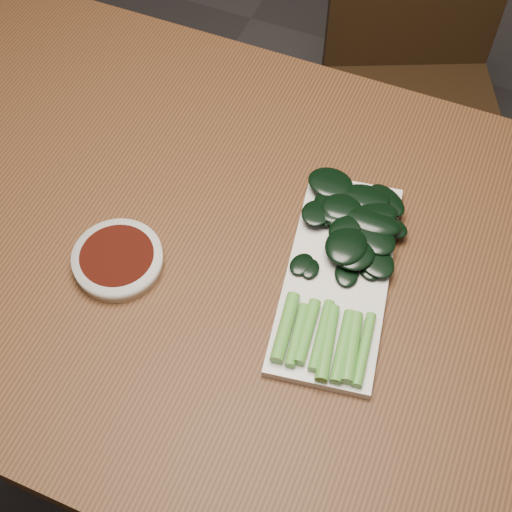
% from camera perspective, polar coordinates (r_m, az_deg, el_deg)
% --- Properties ---
extents(ground, '(6.00, 6.00, 0.00)m').
position_cam_1_polar(ground, '(1.68, -0.72, -13.74)').
color(ground, '#322F2F').
rests_on(ground, ground).
extents(table, '(1.40, 0.80, 0.75)m').
position_cam_1_polar(table, '(1.07, -1.11, -1.62)').
color(table, '#4A2B15').
rests_on(table, ground).
extents(chair_far, '(0.50, 0.50, 0.89)m').
position_cam_1_polar(chair_far, '(1.65, 12.49, 13.58)').
color(chair_far, black).
rests_on(chair_far, ground).
extents(sauce_bowl, '(0.12, 0.12, 0.03)m').
position_cam_1_polar(sauce_bowl, '(1.00, -10.99, -0.30)').
color(sauce_bowl, silver).
rests_on(sauce_bowl, table).
extents(serving_plate, '(0.19, 0.35, 0.01)m').
position_cam_1_polar(serving_plate, '(0.98, 6.54, -1.62)').
color(serving_plate, silver).
rests_on(serving_plate, table).
extents(gai_lan, '(0.18, 0.33, 0.03)m').
position_cam_1_polar(gai_lan, '(0.98, 7.31, 0.45)').
color(gai_lan, '#529A35').
rests_on(gai_lan, serving_plate).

